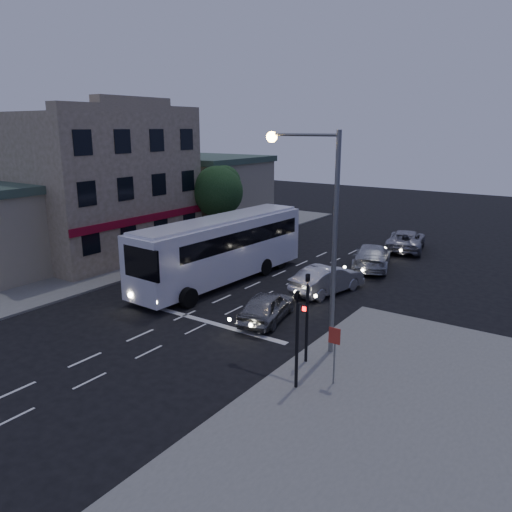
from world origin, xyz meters
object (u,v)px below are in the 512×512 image
Objects in this scene: car_sedan_c at (406,240)px; street_tree at (218,189)px; car_suv at (267,306)px; regulatory_sign at (334,346)px; traffic_signal_side at (297,328)px; tour_bus at (222,248)px; traffic_signal_main at (307,307)px; streetlight at (321,217)px; car_sedan_a at (327,279)px; car_sedan_b at (372,256)px.

car_sedan_c is 0.91× the size of street_tree.
regulatory_sign reaches higher than car_suv.
traffic_signal_side is 0.66× the size of street_tree.
tour_bus is 5.94× the size of regulatory_sign.
car_sedan_c is 1.37× the size of traffic_signal_main.
streetlight is 20.19m from street_tree.
tour_bus is 3.19× the size of traffic_signal_side.
tour_bus is at bearing -44.45° from car_suv.
traffic_signal_main is (3.30, -8.51, 1.62)m from car_sedan_a.
streetlight is (2.92, -13.44, 4.92)m from car_sedan_b.
street_tree is (-15.55, 12.82, -1.23)m from streetlight.
car_suv is 0.77× the size of car_sedan_b.
tour_bus is 6.63m from car_sedan_a.
car_suv is 5.16m from traffic_signal_main.
car_suv is at bearing -30.13° from tour_bus.
car_sedan_a is 12.60m from car_sedan_c.
car_sedan_b is (0.65, 11.84, 0.08)m from car_suv.
traffic_signal_side reaches higher than car_suv.
regulatory_sign is (5.52, -4.04, 0.86)m from car_suv.
regulatory_sign is (4.88, -15.88, 0.78)m from car_sedan_b.
car_sedan_c is at bearing -104.37° from car_suv.
streetlight is (-0.96, 3.40, 3.31)m from traffic_signal_side.
streetlight reaches higher than tour_bus.
car_sedan_c is (0.38, 12.59, -0.02)m from car_sedan_a.
street_tree is (-12.63, -0.62, 3.68)m from car_sedan_b.
street_tree reaches higher than tour_bus.
car_sedan_c is 23.42m from traffic_signal_side.
car_sedan_b reaches higher than car_sedan_a.
traffic_signal_side is (4.00, -10.48, 1.62)m from car_sedan_a.
streetlight is at bearing 85.00° from car_sedan_c.
regulatory_sign is at bearing 89.72° from car_sedan_b.
streetlight is (2.66, -19.68, 4.95)m from car_sedan_c.
car_sedan_b is (0.12, 6.36, 0.02)m from car_sedan_a.
car_sedan_c is at bearing -78.40° from car_sedan_a.
car_sedan_a is 1.18× the size of traffic_signal_main.
car_sedan_b is (6.36, 8.14, -1.34)m from tour_bus.
car_suv is 0.69× the size of street_tree.
car_sedan_a is 0.86× the size of car_sedan_c.
car_sedan_c is at bearing 97.88° from traffic_signal_main.
car_sedan_a is (0.52, 5.48, 0.06)m from car_suv.
car_suv is 1.05× the size of traffic_signal_main.
car_sedan_a is 9.27m from traffic_signal_main.
traffic_signal_side is at bearing 120.63° from car_suv.
car_sedan_c is 1.37× the size of traffic_signal_side.
traffic_signal_side is (4.52, -5.00, 1.69)m from car_suv.
car_sedan_c is 21.36m from traffic_signal_main.
street_tree is at bearing 137.97° from traffic_signal_main.
street_tree is at bearing 15.29° from car_sedan_c.
traffic_signal_main is 21.38m from street_tree.
traffic_signal_side reaches higher than car_sedan_c.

